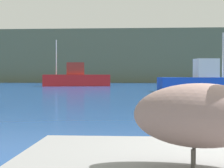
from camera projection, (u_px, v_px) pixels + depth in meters
hillside_backdrop at (151, 57)px, 68.73m from camera, size 140.00×11.64×8.62m
pelican at (202, 114)px, 3.17m from camera, size 1.36×0.68×1.01m
fishing_boat_blue at (201, 81)px, 31.37m from camera, size 6.57×3.03×4.63m
fishing_boat_red at (76, 78)px, 46.02m from camera, size 7.90×3.76×5.29m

